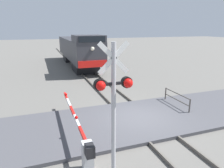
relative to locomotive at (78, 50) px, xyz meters
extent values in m
plane|color=#605E59|center=(0.00, -16.86, -2.04)|extent=(160.00, 160.00, 0.00)
cube|color=#59544C|center=(-0.72, -16.86, -1.96)|extent=(0.08, 80.00, 0.15)
cube|color=#59544C|center=(0.72, -16.86, -1.96)|extent=(0.08, 80.00, 0.15)
cube|color=#47474C|center=(0.00, -16.86, -1.96)|extent=(36.00, 4.68, 0.16)
cube|color=black|center=(0.00, -3.79, -1.51)|extent=(2.49, 3.20, 1.05)
cube|color=black|center=(0.00, 4.37, -1.51)|extent=(2.49, 3.20, 1.05)
cube|color=#333338|center=(0.00, 0.29, 0.16)|extent=(2.93, 14.85, 2.30)
cube|color=#333338|center=(0.00, -5.65, 1.64)|extent=(2.87, 2.97, 0.66)
cube|color=black|center=(0.00, -7.17, 1.64)|extent=(2.49, 0.06, 0.53)
cube|color=red|center=(0.00, -7.18, -0.64)|extent=(2.79, 0.08, 0.64)
sphere|color=#F2EACC|center=(0.00, -7.19, 0.79)|extent=(0.36, 0.36, 0.36)
cylinder|color=#ADADB2|center=(-2.78, -20.42, 0.15)|extent=(0.14, 0.14, 4.38)
cube|color=white|center=(-2.78, -20.42, 1.89)|extent=(0.95, 0.04, 0.95)
cube|color=white|center=(-2.78, -20.42, 1.89)|extent=(0.95, 0.04, 0.95)
cube|color=black|center=(-2.78, -20.42, 1.14)|extent=(1.04, 0.08, 0.08)
sphere|color=red|center=(-3.20, -20.52, 1.14)|extent=(0.28, 0.28, 0.28)
sphere|color=red|center=(-2.36, -20.52, 1.14)|extent=(0.28, 0.28, 0.28)
cylinder|color=black|center=(-3.20, -20.40, 1.14)|extent=(0.34, 0.14, 0.34)
cylinder|color=black|center=(-2.36, -20.40, 1.14)|extent=(0.34, 0.14, 0.34)
cube|color=silver|center=(-3.49, -19.82, -1.51)|extent=(0.36, 0.36, 1.06)
cube|color=black|center=(-3.49, -20.17, -1.08)|extent=(0.28, 0.36, 0.40)
cube|color=red|center=(-3.49, -19.05, -1.08)|extent=(0.10, 1.14, 0.14)
cube|color=white|center=(-3.49, -17.91, -1.08)|extent=(0.10, 1.14, 0.14)
cube|color=red|center=(-3.49, -16.77, -1.08)|extent=(0.10, 1.14, 0.14)
cube|color=white|center=(-3.49, -15.63, -1.08)|extent=(0.10, 1.14, 0.14)
cube|color=red|center=(-3.49, -14.49, -1.08)|extent=(0.10, 1.14, 0.14)
sphere|color=red|center=(-3.49, -17.83, -0.94)|extent=(0.14, 0.14, 0.14)
sphere|color=red|center=(-3.49, -14.57, -0.94)|extent=(0.14, 0.14, 0.14)
cylinder|color=#4C4742|center=(2.89, -17.25, -1.56)|extent=(0.08, 0.08, 0.95)
cylinder|color=#4C4742|center=(2.89, -14.92, -1.56)|extent=(0.08, 0.08, 0.95)
cylinder|color=#4C4742|center=(2.89, -16.08, -1.13)|extent=(0.06, 2.33, 0.06)
cylinder|color=#4C4742|center=(2.89, -16.08, -1.52)|extent=(0.06, 2.33, 0.06)
camera|label=1|loc=(-4.77, -25.83, 2.73)|focal=33.03mm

